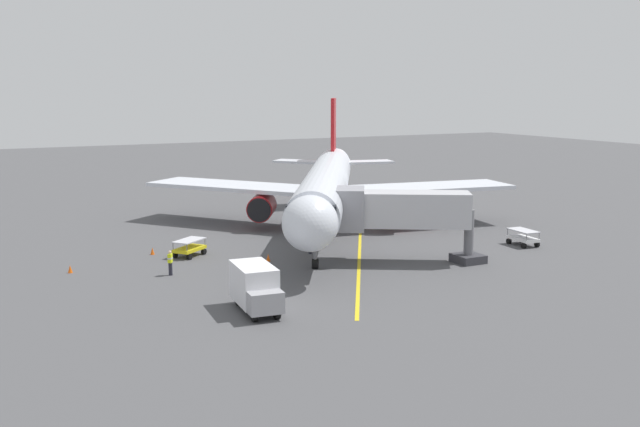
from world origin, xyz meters
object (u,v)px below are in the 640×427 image
jet_bridge (391,211)px  safety_cone_nose_right (268,258)px  airplane (326,187)px  ground_crew_wing_walker (310,242)px  ground_crew_marshaller (170,262)px  safety_cone_wing_port (152,251)px  baggage_cart_near_nose (523,237)px  baggage_cart_portside (189,248)px  box_truck_starboard_side (256,288)px  safety_cone_nose_left (70,269)px

jet_bridge → safety_cone_nose_right: (7.96, -4.15, -3.49)m
airplane → ground_crew_wing_walker: size_ratio=21.24×
ground_crew_marshaller → safety_cone_wing_port: ground_crew_marshaller is taller
ground_crew_marshaller → baggage_cart_near_nose: ground_crew_marshaller is taller
ground_crew_wing_walker → airplane: bearing=-125.3°
airplane → baggage_cart_portside: (13.76, 4.01, -3.35)m
ground_crew_marshaller → baggage_cart_portside: 5.76m
airplane → jet_bridge: size_ratio=3.38×
safety_cone_wing_port → baggage_cart_portside: bearing=142.3°
ground_crew_wing_walker → box_truck_starboard_side: box_truck_starboard_side is taller
ground_crew_wing_walker → safety_cone_nose_left: 17.51m
ground_crew_wing_walker → safety_cone_wing_port: (10.86, -5.24, -0.61)m
airplane → ground_crew_wing_walker: airplane is taller
safety_cone_nose_right → box_truck_starboard_side: bearing=63.5°
jet_bridge → ground_crew_marshaller: 16.11m
baggage_cart_portside → safety_cone_nose_right: 6.31m
safety_cone_nose_left → safety_cone_wing_port: same height
baggage_cart_near_nose → safety_cone_nose_right: size_ratio=4.90×
jet_bridge → baggage_cart_portside: 15.46m
airplane → safety_cone_nose_right: airplane is taller
jet_bridge → box_truck_starboard_side: (13.43, 6.81, -2.38)m
ground_crew_marshaller → baggage_cart_portside: ground_crew_marshaller is taller
baggage_cart_portside → safety_cone_nose_left: 8.93m
jet_bridge → baggage_cart_near_nose: bearing=179.1°
jet_bridge → safety_cone_nose_right: size_ratio=19.55×
ground_crew_wing_walker → safety_cone_nose_left: size_ratio=3.11×
safety_cone_nose_right → safety_cone_wing_port: bearing=-41.1°
baggage_cart_near_nose → safety_cone_nose_left: baggage_cart_near_nose is taller
baggage_cart_near_nose → airplane: bearing=-48.1°
box_truck_starboard_side → ground_crew_wing_walker: bearing=-128.3°
baggage_cart_portside → baggage_cart_near_nose: bearing=161.0°
airplane → baggage_cart_near_nose: bearing=131.9°
box_truck_starboard_side → safety_cone_nose_left: size_ratio=8.69×
safety_cone_wing_port → box_truck_starboard_side: bearing=95.1°
ground_crew_marshaller → safety_cone_wing_port: 6.85m
box_truck_starboard_side → jet_bridge: bearing=-153.1°
safety_cone_nose_right → safety_cone_wing_port: 9.27m
jet_bridge → baggage_cart_near_nose: (-12.53, 0.20, -3.11)m
airplane → box_truck_starboard_side: size_ratio=7.60×
safety_cone_nose_right → safety_cone_wing_port: (6.99, -6.09, 0.00)m
safety_cone_nose_right → safety_cone_wing_port: same height
box_truck_starboard_side → safety_cone_nose_left: box_truck_starboard_side is taller
ground_crew_marshaller → baggage_cart_portside: size_ratio=0.59×
airplane → safety_cone_wing_port: size_ratio=66.04×
baggage_cart_near_nose → box_truck_starboard_side: size_ratio=0.56×
baggage_cart_portside → jet_bridge: bearing=146.2°
airplane → baggage_cart_portside: airplane is taller
jet_bridge → safety_cone_nose_left: (21.43, -7.25, -3.49)m
baggage_cart_portside → safety_cone_wing_port: size_ratio=5.29×
safety_cone_nose_right → ground_crew_wing_walker: bearing=-167.6°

